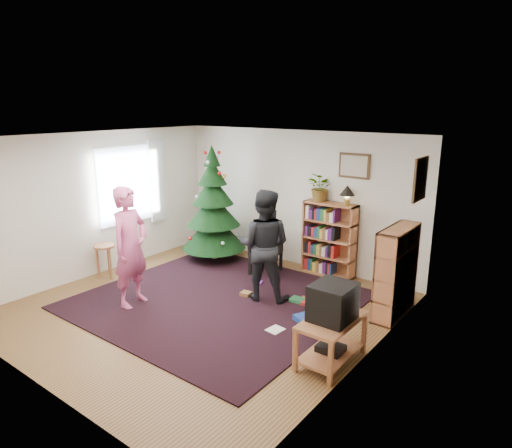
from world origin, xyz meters
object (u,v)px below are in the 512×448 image
Objects in this scene: picture_back at (354,166)px; armchair at (269,247)px; picture_right at (420,179)px; person_standing at (130,247)px; tv_stand at (331,337)px; potted_plant at (321,187)px; christmas_tree at (213,213)px; person_by_chair at (264,245)px; crt_tv at (333,302)px; bookshelf_right at (396,271)px; table_lamp at (347,192)px; stool at (105,252)px; bookshelf_back at (329,238)px.

picture_back is 0.62× the size of armchair.
person_standing is (-3.40, -2.31, -1.04)m from picture_right.
tv_stand is 3.23m from potted_plant.
person_standing is (0.42, -2.27, -0.02)m from christmas_tree.
person_standing reaches higher than armchair.
crt_tv is at bearing 128.68° from person_by_chair.
person_by_chair is (1.87, -0.91, -0.06)m from christmas_tree.
bookshelf_right is at bearing 85.87° from tv_stand.
person_standing is 5.34× the size of table_lamp.
stool is 1.74× the size of table_lamp.
picture_back is 0.44m from table_lamp.
tv_stand is (1.41, -2.52, -0.34)m from bookshelf_back.
person_by_chair is 5.10× the size of table_lamp.
bookshelf_back is 1.58m from person_by_chair.
potted_plant is (0.70, 0.56, 1.08)m from armchair.
armchair is at bearing 139.56° from tv_stand.
person_standing is at bearing -173.25° from tv_stand.
stool is at bearing -157.92° from picture_right.
bookshelf_back is at bearing -180.00° from table_lamp.
potted_plant reaches higher than person_by_chair.
picture_back is at bearing 111.87° from crt_tv.
person_by_chair reaches higher than table_lamp.
potted_plant is (-1.60, 2.52, 0.79)m from crt_tv.
picture_back is 2.81m from christmas_tree.
christmas_tree is 2.31m from person_standing.
armchair is at bearing 179.28° from picture_right.
bookshelf_right is at bearing 19.68° from stool.
bookshelf_right is 1.47× the size of armchair.
christmas_tree is 4.44× the size of potted_plant.
christmas_tree is at bearing 168.74° from armchair.
christmas_tree reaches higher than tv_stand.
armchair is 0.51× the size of person_by_chair.
armchair is 2.61× the size of table_lamp.
picture_back is 2.09m from person_by_chair.
person_standing is (-2.07, -3.03, -1.04)m from picture_back.
picture_right is at bearing 0.54° from christmas_tree.
stool is (-3.35, -2.62, -1.49)m from picture_back.
potted_plant is at bearing 122.45° from crt_tv.
bookshelf_right is 1.67m from crt_tv.
table_lamp is (2.46, 0.63, 0.60)m from christmas_tree.
bookshelf_right is 1.43× the size of tv_stand.
bookshelf_right is at bearing -68.67° from person_standing.
person_standing is (-3.14, -0.37, 0.58)m from tv_stand.
christmas_tree is 1.34m from armchair.
crt_tv is at bearing -66.36° from table_lamp.
stool is at bearing 179.51° from tv_stand.
christmas_tree is at bearing -179.46° from picture_right.
picture_back reaches higher than bookshelf_right.
picture_back reaches higher than stool.
potted_plant is (1.96, 0.63, 0.63)m from christmas_tree.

